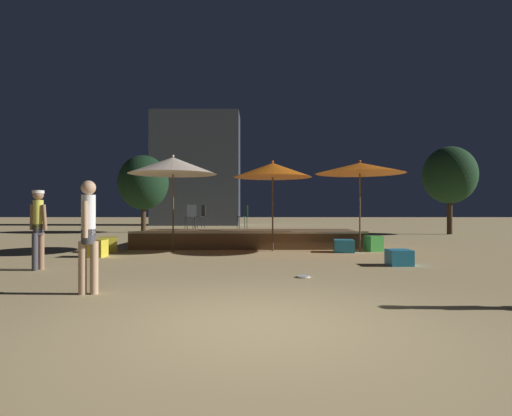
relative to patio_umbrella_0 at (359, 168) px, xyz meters
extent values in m
plane|color=tan|center=(-3.31, -8.12, -2.68)|extent=(120.00, 120.00, 0.00)
cube|color=brown|center=(-3.61, 2.06, -2.41)|extent=(8.05, 3.14, 0.55)
cube|color=#CCB793|center=(-3.61, 0.53, -2.09)|extent=(8.05, 0.12, 0.08)
cylinder|color=brown|center=(0.00, 0.00, -1.43)|extent=(0.05, 0.05, 2.51)
cone|color=orange|center=(0.00, 0.00, 0.00)|extent=(2.85, 2.85, 0.35)
sphere|color=orange|center=(0.00, 0.00, 0.22)|extent=(0.08, 0.08, 0.08)
cylinder|color=brown|center=(-2.80, 0.23, -1.48)|extent=(0.05, 0.05, 2.41)
cone|color=orange|center=(-2.80, 0.23, -0.04)|extent=(2.57, 2.57, 0.47)
sphere|color=orange|center=(-2.80, 0.23, 0.24)|extent=(0.08, 0.08, 0.08)
cylinder|color=brown|center=(-6.01, -0.03, -1.44)|extent=(0.05, 0.05, 2.49)
cone|color=beige|center=(-6.01, -0.03, 0.08)|extent=(2.82, 2.82, 0.54)
sphere|color=beige|center=(-6.01, -0.03, 0.39)|extent=(0.08, 0.08, 0.08)
cube|color=yellow|center=(-7.90, -1.40, -2.44)|extent=(0.50, 0.50, 0.49)
cube|color=#2D9EDB|center=(0.15, -3.11, -2.49)|extent=(0.55, 0.55, 0.38)
cube|color=yellow|center=(-8.08, -0.08, -2.45)|extent=(0.68, 0.68, 0.47)
cube|color=#2D9EDB|center=(-0.55, -0.12, -2.49)|extent=(0.69, 0.69, 0.40)
cube|color=#4CC651|center=(0.48, 0.14, -2.44)|extent=(0.57, 0.57, 0.50)
cylinder|color=#997051|center=(-8.24, -3.76, -2.27)|extent=(0.13, 0.13, 0.84)
cylinder|color=#3F3F47|center=(-8.29, -3.93, -2.27)|extent=(0.13, 0.13, 0.84)
cylinder|color=#3F3F47|center=(-8.26, -3.84, -1.77)|extent=(0.22, 0.22, 0.24)
cylinder|color=#D8D14C|center=(-8.26, -3.84, -1.43)|extent=(0.22, 0.22, 0.64)
cylinder|color=#997051|center=(-8.43, -3.79, -1.50)|extent=(0.11, 0.10, 0.57)
cylinder|color=#997051|center=(-8.09, -3.89, -1.50)|extent=(0.15, 0.11, 0.57)
sphere|color=#997051|center=(-8.26, -3.84, -0.99)|extent=(0.23, 0.23, 0.23)
cylinder|color=white|center=(-8.26, -3.84, -0.92)|extent=(0.25, 0.25, 0.07)
cylinder|color=tan|center=(-5.97, -6.37, -2.26)|extent=(0.13, 0.13, 0.85)
cylinder|color=tan|center=(-6.15, -6.39, -2.26)|extent=(0.13, 0.13, 0.85)
cylinder|color=#3F3F47|center=(-6.06, -6.38, -1.75)|extent=(0.22, 0.22, 0.24)
cylinder|color=white|center=(-6.06, -6.38, -1.40)|extent=(0.22, 0.22, 0.65)
cylinder|color=tan|center=(-6.09, -6.20, -1.47)|extent=(0.09, 0.12, 0.58)
cylinder|color=tan|center=(-6.04, -6.56, -1.47)|extent=(0.09, 0.10, 0.58)
sphere|color=tan|center=(-6.06, -6.38, -0.96)|extent=(0.23, 0.23, 0.23)
cylinder|color=#1E4C47|center=(-4.07, 2.37, -1.83)|extent=(0.02, 0.02, 0.45)
cylinder|color=#1E4C47|center=(-3.97, 2.09, -1.83)|extent=(0.02, 0.02, 0.45)
cylinder|color=#1E4C47|center=(-3.78, 2.47, -1.83)|extent=(0.02, 0.02, 0.45)
cylinder|color=#1E4C47|center=(-3.69, 2.19, -1.83)|extent=(0.02, 0.02, 0.45)
cylinder|color=#1E4C47|center=(-3.88, 2.28, -1.60)|extent=(0.40, 0.40, 0.02)
cube|color=#1E4C47|center=(-3.72, 2.34, -1.38)|extent=(0.15, 0.35, 0.45)
cylinder|color=#2D3338|center=(-5.78, 2.94, -1.83)|extent=(0.02, 0.02, 0.45)
cylinder|color=#2D3338|center=(-5.63, 2.68, -1.83)|extent=(0.02, 0.02, 0.45)
cylinder|color=#2D3338|center=(-5.52, 3.09, -1.83)|extent=(0.02, 0.02, 0.45)
cylinder|color=#2D3338|center=(-5.37, 2.83, -1.83)|extent=(0.02, 0.02, 0.45)
cylinder|color=#2D3338|center=(-5.58, 2.88, -1.60)|extent=(0.40, 0.40, 0.02)
cube|color=#2D3338|center=(-5.43, 2.97, -1.38)|extent=(0.20, 0.33, 0.45)
cylinder|color=#2D3338|center=(-5.71, 2.06, -1.83)|extent=(0.02, 0.02, 0.45)
cylinder|color=#2D3338|center=(-5.98, 1.94, -1.83)|extent=(0.02, 0.02, 0.45)
cylinder|color=#2D3338|center=(-5.58, 1.79, -1.83)|extent=(0.02, 0.02, 0.45)
cylinder|color=#2D3338|center=(-5.85, 1.66, -1.83)|extent=(0.02, 0.02, 0.45)
cylinder|color=#2D3338|center=(-5.78, 1.86, -1.60)|extent=(0.40, 0.40, 0.02)
cube|color=#2D3338|center=(-5.70, 1.71, -1.38)|extent=(0.34, 0.18, 0.45)
cylinder|color=white|center=(-2.39, -4.81, -2.67)|extent=(0.27, 0.27, 0.03)
cylinder|color=#3D2B1C|center=(7.14, 8.75, -1.71)|extent=(0.28, 0.28, 1.95)
ellipsoid|color=#19381E|center=(7.14, 8.75, 0.53)|extent=(2.80, 2.80, 3.08)
cylinder|color=#3D2B1C|center=(-9.92, 10.44, -1.88)|extent=(0.28, 0.28, 1.61)
ellipsoid|color=black|center=(-9.92, 10.44, 0.23)|extent=(2.89, 2.89, 3.18)
cube|color=#4C5666|center=(-8.39, 21.02, 2.04)|extent=(7.27, 3.43, 9.45)
camera|label=1|loc=(-3.35, -12.83, -1.30)|focal=28.00mm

